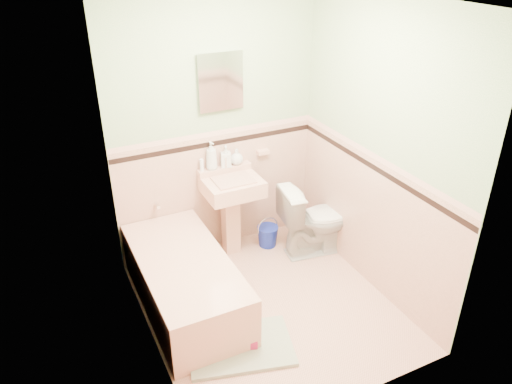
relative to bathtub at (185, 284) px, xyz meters
name	(u,v)px	position (x,y,z in m)	size (l,w,h in m)	color
floor	(269,306)	(0.63, -0.33, -0.23)	(2.20, 2.20, 0.00)	#E4AC95
wall_back	(216,129)	(0.63, 0.77, 1.02)	(2.50, 2.50, 0.00)	beige
wall_front	(359,253)	(0.63, -1.43, 1.02)	(2.50, 2.50, 0.00)	beige
wall_left	(138,205)	(-0.37, -0.33, 1.02)	(2.50, 2.50, 0.00)	beige
wall_right	(378,153)	(1.63, -0.33, 1.02)	(2.50, 2.50, 0.00)	beige
wainscot_back	(219,192)	(0.63, 0.76, 0.38)	(2.00, 2.00, 0.00)	beige
wainscot_front	(348,336)	(0.63, -1.42, 0.38)	(2.00, 2.00, 0.00)	beige
wainscot_left	(150,282)	(-0.36, -0.33, 0.38)	(2.20, 2.20, 0.00)	beige
wainscot_right	(368,221)	(1.62, -0.33, 0.38)	(2.20, 2.20, 0.00)	beige
accent_back	(217,143)	(0.63, 0.75, 0.90)	(2.00, 2.00, 0.00)	black
accent_front	(355,269)	(0.63, -1.41, 0.90)	(2.00, 2.00, 0.00)	black
accent_left	(143,221)	(-0.35, -0.33, 0.89)	(2.20, 2.20, 0.00)	black
accent_right	(374,168)	(1.61, -0.33, 0.89)	(2.20, 2.20, 0.00)	black
cap_back	(217,133)	(0.63, 0.75, 0.99)	(2.00, 2.00, 0.00)	beige
cap_front	(357,255)	(0.63, -1.41, 0.99)	(2.00, 2.00, 0.00)	beige
cap_left	(142,209)	(-0.35, -0.33, 1.00)	(2.20, 2.20, 0.00)	beige
cap_right	(376,157)	(1.61, -0.33, 1.00)	(2.20, 2.20, 0.00)	beige
bathtub	(185,284)	(0.00, 0.00, 0.00)	(0.70, 1.50, 0.45)	#DFA58E
tub_faucet	(157,205)	(0.00, 0.72, 0.41)	(0.04, 0.04, 0.12)	silver
sink	(233,218)	(0.68, 0.53, 0.19)	(0.53, 0.48, 0.83)	#DFA58E
sink_faucet	(226,162)	(0.68, 0.67, 0.72)	(0.02, 0.02, 0.10)	silver
medicine_cabinet	(220,81)	(0.68, 0.74, 1.47)	(0.40, 0.04, 0.50)	white
soap_dish	(263,152)	(1.10, 0.73, 0.72)	(0.12, 0.07, 0.04)	#DFA58E
soap_bottle_left	(211,156)	(0.55, 0.71, 0.80)	(0.11, 0.11, 0.27)	#B2B2B2
soap_bottle_mid	(226,156)	(0.70, 0.71, 0.77)	(0.09, 0.10, 0.21)	#B2B2B2
soap_bottle_right	(237,157)	(0.81, 0.71, 0.74)	(0.12, 0.12, 0.16)	#B2B2B2
tube	(202,165)	(0.45, 0.71, 0.72)	(0.04, 0.04, 0.12)	white
toilet	(316,219)	(1.44, 0.22, 0.14)	(0.41, 0.72, 0.74)	white
bucket	(268,236)	(1.05, 0.51, -0.12)	(0.22, 0.22, 0.22)	#122398
bath_mat	(240,347)	(0.21, -0.67, -0.21)	(0.80, 0.53, 0.03)	#97A88C
shoe	(247,344)	(0.24, -0.71, -0.16)	(0.16, 0.07, 0.06)	#BF1E59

